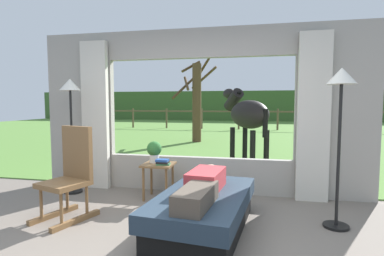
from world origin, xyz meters
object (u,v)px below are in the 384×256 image
Objects in this scene: potted_plant at (154,150)px; book_stack at (163,162)px; recliner_sofa at (204,211)px; horse at (247,115)px; reclining_person at (203,185)px; floor_lamp_left at (71,101)px; side_table at (158,170)px; pasture_tree at (196,99)px; rocking_chair at (71,174)px; floor_lamp_right at (341,99)px.

potted_plant reaches higher than book_stack.
recliner_sofa is 3.50m from horse.
reclining_person is 2.65m from floor_lamp_left.
recliner_sofa is at bearing -23.62° from floor_lamp_left.
side_table is 0.29× the size of floor_lamp_left.
pasture_tree is at bearing 107.88° from reclining_person.
book_stack is (0.09, -0.06, 0.13)m from side_table.
floor_lamp_right reaches higher than rocking_chair.
rocking_chair is 1.25m from potted_plant.
potted_plant is at bearing 164.59° from floor_lamp_right.
pasture_tree reaches higher than floor_lamp_right.
pasture_tree is at bearing 112.86° from floor_lamp_right.
reclining_person reaches higher than recliner_sofa.
floor_lamp_left reaches higher than rocking_chair.
rocking_chair reaches higher than reclining_person.
reclining_person is at bearing -78.39° from pasture_tree.
reclining_person is 7.79m from pasture_tree.
floor_lamp_right is at bearing -13.51° from book_stack.
recliner_sofa is at bearing -78.31° from pasture_tree.
potted_plant is (-0.92, 1.08, 0.18)m from reclining_person.
potted_plant is 2.69m from horse.
floor_lamp_left is (-1.33, -0.05, 0.73)m from potted_plant.
book_stack is (0.17, -0.12, -0.14)m from potted_plant.
rocking_chair reaches higher than potted_plant.
recliner_sofa is 1.94m from floor_lamp_right.
book_stack is at bearing -36.53° from potted_plant.
rocking_chair is at bearing -90.81° from pasture_tree.
rocking_chair is at bearing -176.86° from reclining_person.
floor_lamp_left is at bearing 162.65° from recliner_sofa.
reclining_person is at bearing -128.50° from horse.
reclining_person is at bearing -163.60° from floor_lamp_right.
pasture_tree reaches higher than horse.
horse is 4.60m from pasture_tree.
recliner_sofa is 1.24× the size of reclining_person.
horse reaches higher than reclining_person.
horse reaches higher than potted_plant.
floor_lamp_left is (-1.41, 0.01, 1.01)m from side_table.
recliner_sofa is 0.31m from reclining_person.
recliner_sofa is 7.79m from pasture_tree.
recliner_sofa is at bearing -128.59° from horse.
side_table is 2.50× the size of book_stack.
reclining_person is 4.49× the size of potted_plant.
floor_lamp_left reaches higher than side_table.
potted_plant is at bearing -151.44° from horse.
rocking_chair is 5.39× the size of book_stack.
rocking_chair is at bearing -136.12° from book_stack.
recliner_sofa is at bearing -49.06° from side_table.
pasture_tree is at bearing 106.78° from rocking_chair.
potted_plant reaches higher than side_table.
reclining_person is 1.22m from book_stack.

